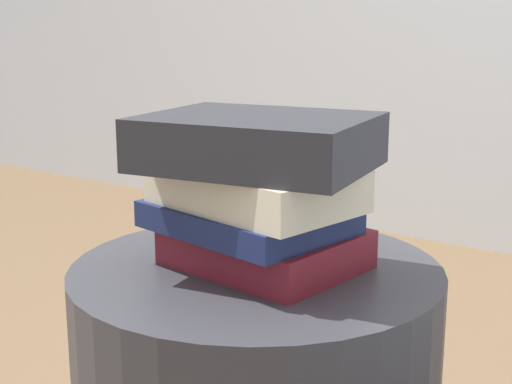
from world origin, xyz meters
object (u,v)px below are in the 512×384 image
(book_maroon, at_px, (265,247))
(book_charcoal, at_px, (258,142))
(book_navy, at_px, (248,217))
(book_cream, at_px, (255,187))

(book_maroon, distance_m, book_charcoal, 0.14)
(book_maroon, relative_size, book_charcoal, 0.85)
(book_maroon, distance_m, book_navy, 0.05)
(book_cream, bearing_deg, book_maroon, 98.42)
(book_cream, bearing_deg, book_navy, 171.54)
(book_navy, height_order, book_charcoal, book_charcoal)
(book_navy, bearing_deg, book_maroon, 56.38)
(book_cream, relative_size, book_charcoal, 0.91)
(book_maroon, relative_size, book_cream, 0.93)
(book_maroon, xyz_separation_m, book_navy, (-0.01, -0.02, 0.04))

